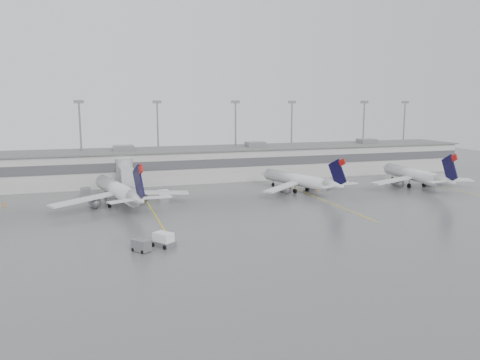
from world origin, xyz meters
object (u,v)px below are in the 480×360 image
object	(u,v)px
jet_far_right	(416,175)
baggage_tug	(164,241)
jet_mid_right	(300,180)
jet_mid_left	(119,190)

from	to	relation	value
jet_far_right	baggage_tug	size ratio (longest dim) A/B	7.99
jet_mid_right	jet_far_right	world-z (taller)	jet_far_right
jet_mid_left	jet_far_right	distance (m)	68.74
baggage_tug	jet_far_right	bearing A→B (deg)	-12.87
jet_mid_left	baggage_tug	size ratio (longest dim) A/B	8.22
jet_far_right	baggage_tug	bearing A→B (deg)	-151.44
jet_mid_right	baggage_tug	world-z (taller)	jet_mid_right
jet_far_right	baggage_tug	xyz separation A→B (m)	(-64.62, -28.55, -2.15)
baggage_tug	jet_mid_left	bearing A→B (deg)	61.31
jet_far_right	baggage_tug	distance (m)	70.68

